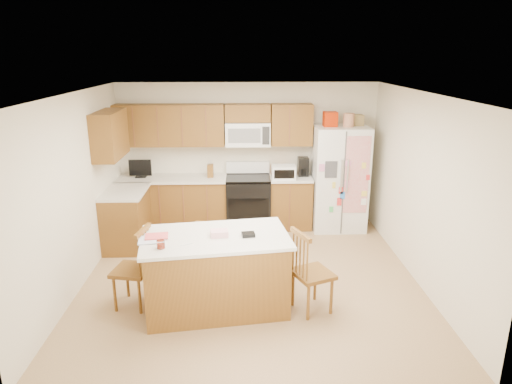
{
  "coord_description": "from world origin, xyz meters",
  "views": [
    {
      "loc": [
        -0.12,
        -5.68,
        2.98
      ],
      "look_at": [
        0.08,
        0.35,
        1.13
      ],
      "focal_mm": 32.0,
      "sensor_mm": 36.0,
      "label": 1
    }
  ],
  "objects_px": {
    "refrigerator": "(339,177)",
    "windsor_chair_right": "(311,273)",
    "stove": "(248,201)",
    "windsor_chair_left": "(134,269)",
    "island": "(216,272)",
    "windsor_chair_back": "(212,250)"
  },
  "relations": [
    {
      "from": "island",
      "to": "windsor_chair_back",
      "type": "xyz_separation_m",
      "value": [
        -0.1,
        0.73,
        -0.05
      ]
    },
    {
      "from": "stove",
      "to": "refrigerator",
      "type": "relative_size",
      "value": 0.55
    },
    {
      "from": "stove",
      "to": "windsor_chair_back",
      "type": "xyz_separation_m",
      "value": [
        -0.52,
        -1.94,
        -0.06
      ]
    },
    {
      "from": "windsor_chair_left",
      "to": "windsor_chair_back",
      "type": "distance_m",
      "value": 1.11
    },
    {
      "from": "stove",
      "to": "windsor_chair_left",
      "type": "relative_size",
      "value": 1.12
    },
    {
      "from": "refrigerator",
      "to": "windsor_chair_right",
      "type": "xyz_separation_m",
      "value": [
        -0.88,
        -2.72,
        -0.43
      ]
    },
    {
      "from": "island",
      "to": "windsor_chair_left",
      "type": "height_order",
      "value": "island"
    },
    {
      "from": "windsor_chair_back",
      "to": "island",
      "type": "bearing_deg",
      "value": -82.6
    },
    {
      "from": "windsor_chair_right",
      "to": "windsor_chair_left",
      "type": "bearing_deg",
      "value": 175.01
    },
    {
      "from": "island",
      "to": "windsor_chair_left",
      "type": "distance_m",
      "value": 1.0
    },
    {
      "from": "stove",
      "to": "windsor_chair_left",
      "type": "bearing_deg",
      "value": -118.7
    },
    {
      "from": "stove",
      "to": "windsor_chair_back",
      "type": "bearing_deg",
      "value": -105.1
    },
    {
      "from": "windsor_chair_right",
      "to": "island",
      "type": "bearing_deg",
      "value": 174.52
    },
    {
      "from": "refrigerator",
      "to": "windsor_chair_left",
      "type": "xyz_separation_m",
      "value": [
        -2.99,
        -2.54,
        -0.44
      ]
    },
    {
      "from": "stove",
      "to": "refrigerator",
      "type": "distance_m",
      "value": 1.63
    },
    {
      "from": "refrigerator",
      "to": "windsor_chair_right",
      "type": "distance_m",
      "value": 2.89
    },
    {
      "from": "stove",
      "to": "island",
      "type": "distance_m",
      "value": 2.71
    },
    {
      "from": "stove",
      "to": "windsor_chair_back",
      "type": "relative_size",
      "value": 1.28
    },
    {
      "from": "stove",
      "to": "refrigerator",
      "type": "xyz_separation_m",
      "value": [
        1.57,
        -0.06,
        0.45
      ]
    },
    {
      "from": "windsor_chair_left",
      "to": "windsor_chair_back",
      "type": "height_order",
      "value": "windsor_chair_left"
    },
    {
      "from": "stove",
      "to": "windsor_chair_right",
      "type": "relative_size",
      "value": 1.1
    },
    {
      "from": "windsor_chair_left",
      "to": "stove",
      "type": "bearing_deg",
      "value": 61.3
    }
  ]
}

